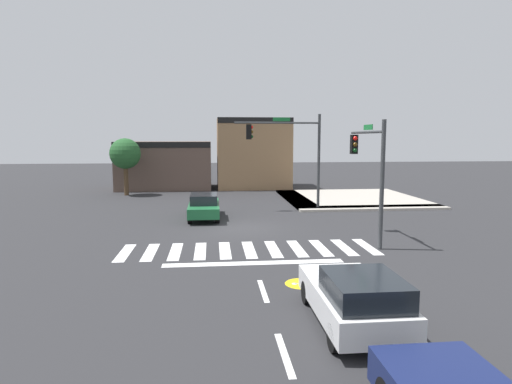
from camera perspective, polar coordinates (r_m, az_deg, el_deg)
ground_plane at (r=22.93m, az=-1.84°, el=-4.69°), size 120.00×120.00×0.00m
crosswalk_near at (r=18.56m, az=-0.88°, el=-7.50°), size 10.68×2.83×0.01m
lane_markings at (r=11.04m, az=8.76°, el=-18.06°), size 6.80×24.25×0.01m
bike_detector_marking at (r=14.49m, az=6.02°, el=-11.77°), size 1.11×1.11×0.01m
curb_corner_northeast at (r=33.67m, az=11.60°, el=-0.92°), size 10.00×10.60×0.15m
storefront_row at (r=41.21m, az=-5.51°, el=4.39°), size 15.67×5.72×6.44m
traffic_signal_northeast at (r=28.25m, az=4.32°, el=6.15°), size 5.55×0.32×6.18m
traffic_signal_southeast at (r=20.38m, az=14.45°, el=4.06°), size 0.32×4.20×5.42m
car_white at (r=11.38m, az=12.71°, el=-13.25°), size 1.87×4.19×1.50m
car_green at (r=25.72m, az=-6.79°, el=-1.80°), size 1.73×4.62×1.42m
roadside_tree at (r=37.08m, az=-16.66°, el=4.74°), size 2.48×2.48×4.64m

